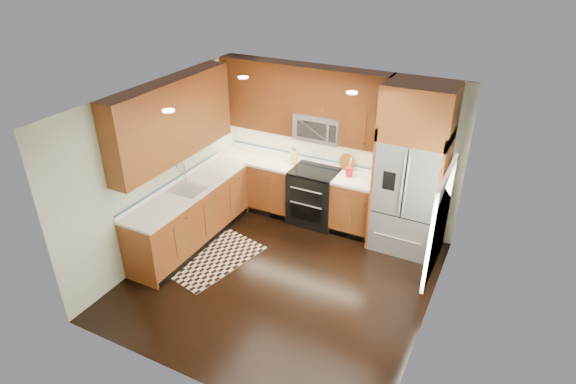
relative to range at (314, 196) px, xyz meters
The scene contains 16 objects.
ground 1.75m from the range, 81.47° to the right, with size 4.00×4.00×0.00m, color black.
wall_back 0.93m from the range, 53.04° to the left, with size 4.00×0.02×2.60m, color silver.
wall_left 2.56m from the range, 136.38° to the right, with size 0.02×4.00×2.60m, color silver.
wall_right 2.92m from the range, 36.55° to the right, with size 0.02×4.00×2.60m, color silver.
window 2.83m from the range, 33.39° to the right, with size 0.04×1.10×1.30m.
base_cabinets 1.25m from the range, 141.90° to the right, with size 2.85×3.00×0.90m.
countertop 1.16m from the range, 142.09° to the right, with size 2.86×3.01×0.04m.
upper_cabinets 1.89m from the range, 147.22° to the right, with size 2.85×3.00×1.15m.
range is the anchor object (origin of this frame).
microwave 1.20m from the range, 90.19° to the left, with size 0.76×0.40×0.42m.
refrigerator 1.76m from the range, ahead, with size 0.98×0.75×2.60m.
sink_faucet 2.13m from the range, 135.87° to the right, with size 0.54×0.44×0.37m.
rug 1.98m from the range, 117.46° to the right, with size 0.87×1.45×0.01m, color black.
knife_block 0.74m from the range, 166.06° to the left, with size 0.13×0.16×0.28m.
utensil_crock 0.81m from the range, ahead, with size 0.13×0.13×0.32m.
cutting_board 0.71m from the range, 31.74° to the left, with size 0.28×0.28×0.02m, color brown.
Camera 1 is at (2.56, -4.82, 4.35)m, focal length 30.00 mm.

